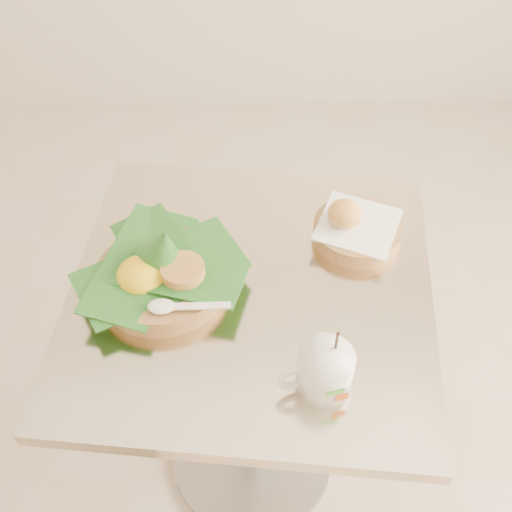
{
  "coord_description": "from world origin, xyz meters",
  "views": [
    {
      "loc": [
        0.12,
        -0.74,
        1.71
      ],
      "look_at": [
        0.12,
        0.08,
        0.82
      ],
      "focal_mm": 45.0,
      "sensor_mm": 36.0,
      "label": 1
    }
  ],
  "objects_px": {
    "cafe_table": "(252,351)",
    "rice_basket": "(161,271)",
    "coffee_mug": "(324,370)",
    "bread_basket": "(355,228)"
  },
  "relations": [
    {
      "from": "rice_basket",
      "to": "coffee_mug",
      "type": "xyz_separation_m",
      "value": [
        0.29,
        -0.22,
        0.0
      ]
    },
    {
      "from": "cafe_table",
      "to": "rice_basket",
      "type": "distance_m",
      "value": 0.31
    },
    {
      "from": "cafe_table",
      "to": "coffee_mug",
      "type": "height_order",
      "value": "coffee_mug"
    },
    {
      "from": "bread_basket",
      "to": "rice_basket",
      "type": "bearing_deg",
      "value": -161.36
    },
    {
      "from": "cafe_table",
      "to": "coffee_mug",
      "type": "relative_size",
      "value": 4.66
    },
    {
      "from": "coffee_mug",
      "to": "rice_basket",
      "type": "bearing_deg",
      "value": 142.94
    },
    {
      "from": "rice_basket",
      "to": "coffee_mug",
      "type": "height_order",
      "value": "coffee_mug"
    },
    {
      "from": "cafe_table",
      "to": "bread_basket",
      "type": "relative_size",
      "value": 3.83
    },
    {
      "from": "cafe_table",
      "to": "rice_basket",
      "type": "xyz_separation_m",
      "value": [
        -0.17,
        0.0,
        0.26
      ]
    },
    {
      "from": "cafe_table",
      "to": "rice_basket",
      "type": "height_order",
      "value": "rice_basket"
    }
  ]
}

